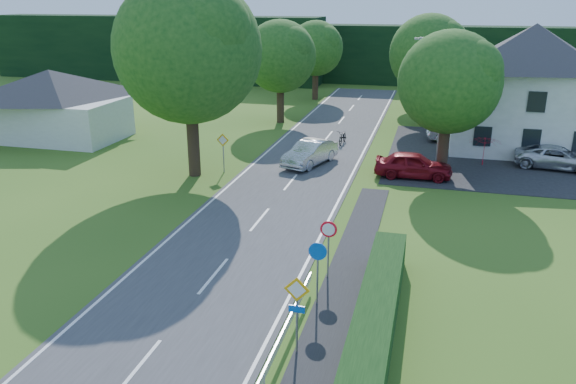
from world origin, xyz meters
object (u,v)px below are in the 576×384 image
(motorcycle, at_px, (343,137))
(parasol, at_px, (484,151))
(moving_car, at_px, (310,153))
(parked_car_silver_a, at_px, (463,131))
(streetlight, at_px, (440,96))
(parked_car_silver_b, at_px, (557,157))
(parked_car_red, at_px, (413,165))

(motorcycle, relative_size, parasol, 0.95)
(moving_car, bearing_deg, parasol, 31.76)
(moving_car, bearing_deg, motorcycle, 96.89)
(motorcycle, distance_m, parked_car_silver_a, 8.95)
(parked_car_silver_a, bearing_deg, motorcycle, 103.79)
(streetlight, height_order, parked_car_silver_b, streetlight)
(moving_car, relative_size, parasol, 2.28)
(moving_car, distance_m, parked_car_silver_b, 15.51)
(parked_car_red, bearing_deg, parked_car_silver_b, -64.61)
(streetlight, xyz_separation_m, parked_car_silver_a, (1.92, 6.48, -3.57))
(motorcycle, bearing_deg, parasol, -15.34)
(streetlight, bearing_deg, moving_car, -164.57)
(parked_car_silver_b, xyz_separation_m, parasol, (-4.42, -0.48, 0.23))
(motorcycle, height_order, parked_car_silver_a, parked_car_silver_a)
(parasol, bearing_deg, parked_car_silver_a, 100.35)
(streetlight, xyz_separation_m, motorcycle, (-6.61, 3.76, -3.91))
(parked_car_red, bearing_deg, moving_car, 79.77)
(parked_car_silver_b, distance_m, parasol, 4.46)
(moving_car, distance_m, parked_car_red, 6.64)
(parked_car_red, xyz_separation_m, parked_car_silver_a, (3.13, 9.72, 0.08))
(streetlight, bearing_deg, motorcycle, 150.36)
(streetlight, bearing_deg, parked_car_silver_b, 7.55)
(streetlight, relative_size, motorcycle, 4.08)
(parked_car_red, relative_size, parasol, 2.21)
(moving_car, height_order, parked_car_silver_a, parked_car_silver_a)
(motorcycle, height_order, parked_car_red, parked_car_red)
(parked_car_red, distance_m, parked_car_silver_b, 9.62)
(parked_car_silver_a, height_order, parasol, parasol)
(parked_car_red, xyz_separation_m, parasol, (4.22, 3.75, 0.15))
(moving_car, height_order, parked_car_red, parked_car_red)
(streetlight, height_order, moving_car, streetlight)
(parked_car_red, relative_size, parked_car_silver_a, 0.88)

